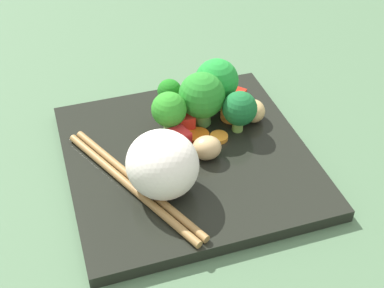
% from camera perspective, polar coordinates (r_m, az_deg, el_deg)
% --- Properties ---
extents(ground_plane, '(1.10, 1.10, 0.02)m').
position_cam_1_polar(ground_plane, '(0.62, -0.46, -2.84)').
color(ground_plane, '#496949').
extents(square_plate, '(0.28, 0.28, 0.02)m').
position_cam_1_polar(square_plate, '(0.60, -0.47, -1.63)').
color(square_plate, black).
rests_on(square_plate, ground_plane).
extents(rice_mound, '(0.10, 0.10, 0.07)m').
position_cam_1_polar(rice_mound, '(0.53, -3.21, -2.22)').
color(rice_mound, white).
rests_on(rice_mound, square_plate).
extents(broccoli_floret_0, '(0.03, 0.03, 0.04)m').
position_cam_1_polar(broccoli_floret_0, '(0.65, -2.85, 5.54)').
color(broccoli_floret_0, '#649C39').
rests_on(broccoli_floret_0, square_plate).
extents(broccoli_floret_1, '(0.05, 0.05, 0.07)m').
position_cam_1_polar(broccoli_floret_1, '(0.64, 2.68, 6.76)').
color(broccoli_floret_1, '#84AE5D').
rests_on(broccoli_floret_1, square_plate).
extents(broccoli_floret_2, '(0.04, 0.04, 0.06)m').
position_cam_1_polar(broccoli_floret_2, '(0.60, -2.49, 3.64)').
color(broccoli_floret_2, '#7AAE57').
rests_on(broccoli_floret_2, square_plate).
extents(broccoli_floret_3, '(0.04, 0.04, 0.05)m').
position_cam_1_polar(broccoli_floret_3, '(0.62, 5.16, 3.77)').
color(broccoli_floret_3, '#84B94D').
rests_on(broccoli_floret_3, square_plate).
extents(broccoli_floret_4, '(0.05, 0.05, 0.07)m').
position_cam_1_polar(broccoli_floret_4, '(0.62, 1.06, 5.13)').
color(broccoli_floret_4, '#65AC50').
rests_on(broccoli_floret_4, square_plate).
extents(carrot_slice_0, '(0.03, 0.03, 0.01)m').
position_cam_1_polar(carrot_slice_0, '(0.65, 4.27, 3.12)').
color(carrot_slice_0, orange).
rests_on(carrot_slice_0, square_plate).
extents(carrot_slice_1, '(0.03, 0.03, 0.01)m').
position_cam_1_polar(carrot_slice_1, '(0.67, -1.25, 4.44)').
color(carrot_slice_1, orange).
rests_on(carrot_slice_1, square_plate).
extents(carrot_slice_2, '(0.04, 0.04, 0.01)m').
position_cam_1_polar(carrot_slice_2, '(0.62, 0.66, 0.84)').
color(carrot_slice_2, orange).
rests_on(carrot_slice_2, square_plate).
extents(carrot_slice_3, '(0.03, 0.03, 0.01)m').
position_cam_1_polar(carrot_slice_3, '(0.62, 2.92, 0.74)').
color(carrot_slice_3, orange).
rests_on(carrot_slice_3, square_plate).
extents(pepper_chunk_0, '(0.03, 0.03, 0.02)m').
position_cam_1_polar(pepper_chunk_0, '(0.65, -1.59, 3.53)').
color(pepper_chunk_0, red).
rests_on(pepper_chunk_0, square_plate).
extents(pepper_chunk_1, '(0.03, 0.03, 0.02)m').
position_cam_1_polar(pepper_chunk_1, '(0.67, 4.86, 4.99)').
color(pepper_chunk_1, red).
rests_on(pepper_chunk_1, square_plate).
extents(pepper_chunk_2, '(0.04, 0.03, 0.02)m').
position_cam_1_polar(pepper_chunk_2, '(0.60, -1.84, 0.25)').
color(pepper_chunk_2, red).
rests_on(pepper_chunk_2, square_plate).
extents(pepper_chunk_3, '(0.02, 0.03, 0.02)m').
position_cam_1_polar(pepper_chunk_3, '(0.63, -0.90, 2.55)').
color(pepper_chunk_3, red).
rests_on(pepper_chunk_3, square_plate).
extents(pepper_chunk_4, '(0.02, 0.02, 0.02)m').
position_cam_1_polar(pepper_chunk_4, '(0.68, 2.78, 5.72)').
color(pepper_chunk_4, red).
rests_on(pepper_chunk_4, square_plate).
extents(chicken_piece_0, '(0.04, 0.04, 0.02)m').
position_cam_1_polar(chicken_piece_0, '(0.65, 0.22, 4.04)').
color(chicken_piece_0, tan).
rests_on(chicken_piece_0, square_plate).
extents(chicken_piece_1, '(0.04, 0.04, 0.03)m').
position_cam_1_polar(chicken_piece_1, '(0.65, 6.60, 3.57)').
color(chicken_piece_1, tan).
rests_on(chicken_piece_1, square_plate).
extents(chicken_piece_3, '(0.03, 0.03, 0.03)m').
position_cam_1_polar(chicken_piece_3, '(0.59, 1.60, -0.41)').
color(chicken_piece_3, tan).
rests_on(chicken_piece_3, square_plate).
extents(chopstick_pair, '(0.12, 0.20, 0.01)m').
position_cam_1_polar(chopstick_pair, '(0.56, -6.39, -4.25)').
color(chopstick_pair, olive).
rests_on(chopstick_pair, square_plate).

